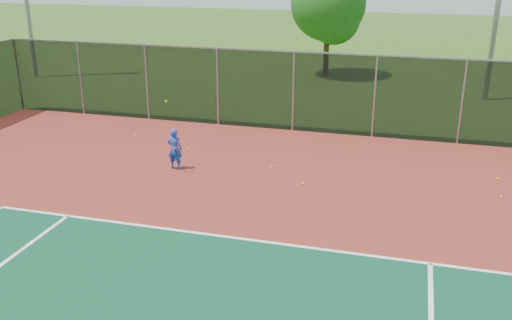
% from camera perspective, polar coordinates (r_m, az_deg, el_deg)
% --- Properties ---
extents(court_apron, '(30.00, 20.00, 0.02)m').
position_cam_1_polar(court_apron, '(12.39, 7.63, -11.31)').
color(court_apron, maroon).
rests_on(court_apron, ground).
extents(fence_back, '(30.00, 0.06, 3.03)m').
position_cam_1_polar(fence_back, '(21.13, 11.78, 6.32)').
color(fence_back, black).
rests_on(fence_back, court_apron).
extents(tennis_player, '(0.59, 0.57, 2.17)m').
position_cam_1_polar(tennis_player, '(17.91, -8.13, 1.12)').
color(tennis_player, blue).
rests_on(tennis_player, court_apron).
extents(practice_ball_0, '(0.07, 0.07, 0.07)m').
position_cam_1_polar(practice_ball_0, '(19.76, -6.87, 1.08)').
color(practice_ball_0, '#D9EC1B').
rests_on(practice_ball_0, court_apron).
extents(practice_ball_2, '(0.07, 0.07, 0.07)m').
position_cam_1_polar(practice_ball_2, '(18.03, 1.61, -0.65)').
color(practice_ball_2, '#D9EC1B').
rests_on(practice_ball_2, court_apron).
extents(practice_ball_3, '(0.07, 0.07, 0.07)m').
position_cam_1_polar(practice_ball_3, '(18.55, 23.07, -1.72)').
color(practice_ball_3, '#D9EC1B').
rests_on(practice_ball_3, court_apron).
extents(practice_ball_4, '(0.07, 0.07, 0.07)m').
position_cam_1_polar(practice_ball_4, '(21.60, -11.94, 2.44)').
color(practice_ball_4, '#D9EC1B').
rests_on(practice_ball_4, court_apron).
extents(practice_ball_5, '(0.07, 0.07, 0.07)m').
position_cam_1_polar(practice_ball_5, '(17.23, 23.31, -3.37)').
color(practice_ball_5, '#D9EC1B').
rests_on(practice_ball_5, court_apron).
extents(practice_ball_6, '(0.07, 0.07, 0.07)m').
position_cam_1_polar(practice_ball_6, '(16.78, 4.72, -2.33)').
color(practice_ball_6, '#D9EC1B').
rests_on(practice_ball_6, court_apron).
extents(tree_back_left, '(4.02, 4.02, 5.90)m').
position_cam_1_polar(tree_back_left, '(31.62, 7.38, 14.93)').
color(tree_back_left, '#342413').
rests_on(tree_back_left, ground).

